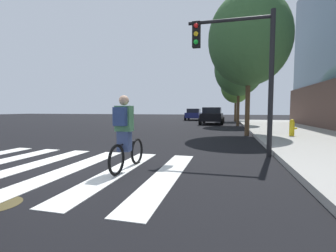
# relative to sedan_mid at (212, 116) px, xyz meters

# --- Properties ---
(ground_plane) EXTENTS (120.00, 120.00, 0.00)m
(ground_plane) POSITION_rel_sedan_mid_xyz_m (-2.86, -17.74, -0.81)
(ground_plane) COLOR black
(crosswalk_stripes) EXTENTS (6.25, 4.16, 0.01)m
(crosswalk_stripes) POSITION_rel_sedan_mid_xyz_m (-2.78, -17.74, -0.81)
(crosswalk_stripes) COLOR silver
(crosswalk_stripes) RESTS_ON ground
(sedan_mid) EXTENTS (2.23, 4.60, 1.58)m
(sedan_mid) POSITION_rel_sedan_mid_xyz_m (0.00, 0.00, 0.00)
(sedan_mid) COLOR black
(sedan_mid) RESTS_ON ground
(sedan_far) EXTENTS (2.04, 4.32, 1.49)m
(sedan_far) POSITION_rel_sedan_mid_xyz_m (-2.82, 7.91, -0.04)
(sedan_far) COLOR navy
(sedan_far) RESTS_ON ground
(cyclist) EXTENTS (0.37, 1.71, 1.69)m
(cyclist) POSITION_rel_sedan_mid_xyz_m (-0.93, -17.59, 0.03)
(cyclist) COLOR black
(cyclist) RESTS_ON ground
(traffic_light_near) EXTENTS (2.47, 0.28, 4.20)m
(traffic_light_near) POSITION_rel_sedan_mid_xyz_m (1.67, -15.12, 2.05)
(traffic_light_near) COLOR black
(traffic_light_near) RESTS_ON ground
(fire_hydrant) EXTENTS (0.33, 0.22, 0.78)m
(fire_hydrant) POSITION_rel_sedan_mid_xyz_m (4.25, -10.50, -0.28)
(fire_hydrant) COLOR gold
(fire_hydrant) RESTS_ON sidewalk
(street_tree_near) EXTENTS (4.16, 4.16, 7.39)m
(street_tree_near) POSITION_rel_sedan_mid_xyz_m (2.34, -9.49, 4.18)
(street_tree_near) COLOR #4C3823
(street_tree_near) RESTS_ON ground
(street_tree_mid) EXTENTS (4.00, 4.00, 7.11)m
(street_tree_mid) POSITION_rel_sedan_mid_xyz_m (2.23, -1.94, 3.99)
(street_tree_mid) COLOR #4C3823
(street_tree_mid) RESTS_ON ground
(street_tree_far) EXTENTS (3.38, 3.38, 6.01)m
(street_tree_far) POSITION_rel_sedan_mid_xyz_m (2.29, 5.56, 3.25)
(street_tree_far) COLOR #4C3823
(street_tree_far) RESTS_ON ground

